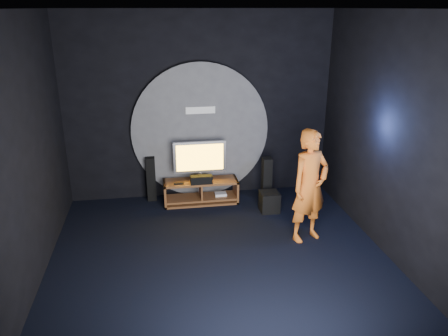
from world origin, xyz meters
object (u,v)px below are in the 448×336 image
at_px(tower_speaker_left, 151,179).
at_px(tv, 200,159).
at_px(media_console, 201,193).
at_px(player, 310,186).
at_px(subwoofer, 269,202).
at_px(tower_speaker_right, 267,179).

bearing_deg(tower_speaker_left, tv, -13.57).
height_order(media_console, player, player).
bearing_deg(media_console, tower_speaker_left, 162.67).
xyz_separation_m(media_console, subwoofer, (1.18, -0.57, -0.01)).
xyz_separation_m(subwoofer, player, (0.34, -1.06, 0.72)).
bearing_deg(subwoofer, tower_speaker_right, 82.70).
bearing_deg(player, media_console, 112.62).
height_order(tv, player, player).
relative_size(tv, player, 0.54).
bearing_deg(subwoofer, tower_speaker_left, 157.78).
xyz_separation_m(tv, tower_speaker_right, (1.25, -0.17, -0.43)).
xyz_separation_m(tv, tower_speaker_left, (-0.92, 0.22, -0.43)).
bearing_deg(tower_speaker_right, tv, 172.25).
distance_m(subwoofer, player, 1.33).
bearing_deg(tower_speaker_right, tower_speaker_left, 169.75).
distance_m(tower_speaker_right, player, 1.63).
relative_size(tower_speaker_right, subwoofer, 2.34).
relative_size(tower_speaker_left, subwoofer, 2.34).
distance_m(tower_speaker_right, subwoofer, 0.53).
relative_size(tv, subwoofer, 2.66).
bearing_deg(subwoofer, player, -72.22).
height_order(tower_speaker_right, subwoofer, tower_speaker_right).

